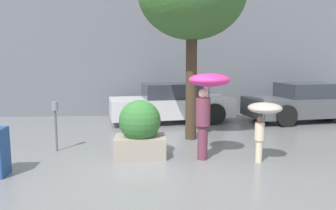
% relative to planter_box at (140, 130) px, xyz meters
% --- Properties ---
extents(ground_plane, '(40.00, 40.00, 0.00)m').
position_rel_planter_box_xyz_m(ground_plane, '(0.12, -0.82, -0.62)').
color(ground_plane, slate).
extents(building_facade, '(18.00, 0.30, 6.00)m').
position_rel_planter_box_xyz_m(building_facade, '(0.12, 5.68, 2.38)').
color(building_facade, slate).
rests_on(building_facade, ground).
extents(planter_box, '(1.11, 0.92, 1.27)m').
position_rel_planter_box_xyz_m(planter_box, '(0.00, 0.00, 0.00)').
color(planter_box, '#9E9384').
rests_on(planter_box, ground).
extents(person_adult, '(0.87, 0.87, 1.86)m').
position_rel_planter_box_xyz_m(person_adult, '(1.44, -0.26, 0.82)').
color(person_adult, brown).
rests_on(person_adult, ground).
extents(person_child, '(0.69, 0.69, 1.27)m').
position_rel_planter_box_xyz_m(person_child, '(2.55, -0.61, 0.42)').
color(person_child, beige).
rests_on(person_child, ground).
extents(parked_car_near, '(4.38, 2.35, 1.34)m').
position_rel_planter_box_xyz_m(parked_car_near, '(1.01, 4.13, 0.01)').
color(parked_car_near, silver).
rests_on(parked_car_near, ground).
extents(parked_car_far, '(4.58, 2.35, 1.34)m').
position_rel_planter_box_xyz_m(parked_car_far, '(5.86, 4.02, 0.01)').
color(parked_car_far, '#4C5156').
rests_on(parked_car_far, ground).
extents(parking_meter, '(0.14, 0.14, 1.17)m').
position_rel_planter_box_xyz_m(parking_meter, '(-1.98, 0.60, 0.23)').
color(parking_meter, '#595B60').
rests_on(parking_meter, ground).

